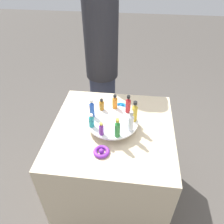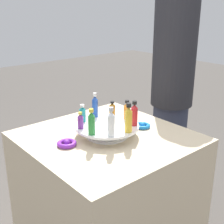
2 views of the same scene
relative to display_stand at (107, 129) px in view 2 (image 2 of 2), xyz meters
The scene contains 14 objects.
party_table 0.43m from the display_stand, ahead, with size 0.84×0.84×0.78m.
display_stand is the anchor object (origin of this frame).
bottle_gold 0.17m from the display_stand, behind, with size 0.04×0.04×0.15m.
bottle_red 0.17m from the display_stand, 131.33° to the right, with size 0.04×0.04×0.14m.
bottle_orange 0.16m from the display_stand, 91.33° to the right, with size 0.04×0.04×0.11m.
bottle_amber 0.16m from the display_stand, 51.33° to the right, with size 0.03×0.03×0.09m.
bottle_blue 0.17m from the display_stand, 11.33° to the right, with size 0.03×0.03×0.14m.
bottle_teal 0.16m from the display_stand, 28.67° to the left, with size 0.03×0.03×0.10m.
bottle_purple 0.16m from the display_stand, 68.67° to the left, with size 0.03×0.03×0.09m.
bottle_green 0.17m from the display_stand, 108.67° to the left, with size 0.04×0.04×0.13m.
bottle_clear 0.17m from the display_stand, 148.67° to the left, with size 0.04×0.04×0.15m.
ribbon_bow_blue 0.24m from the display_stand, 99.55° to the right, with size 0.09×0.09×0.03m.
ribbon_bow_purple 0.24m from the display_stand, 80.45° to the left, with size 0.10×0.10×0.03m.
person_figure 0.81m from the display_stand, 75.93° to the right, with size 0.30×0.30×1.79m.
Camera 2 is at (-1.20, 0.98, 1.47)m, focal length 50.00 mm.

